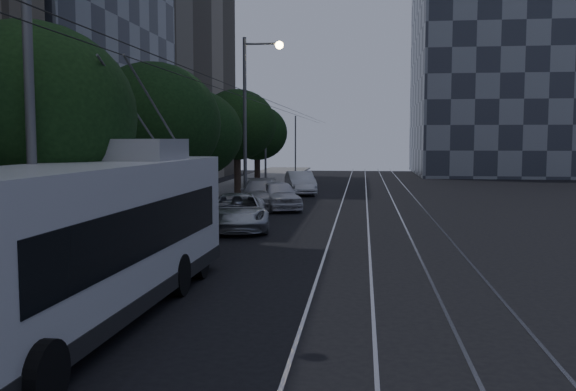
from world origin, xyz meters
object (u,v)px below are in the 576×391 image
(pickup_silver, at_px, (237,212))
(car_white_c, at_px, (300,183))
(car_white_a, at_px, (278,195))
(car_white_d, at_px, (302,182))
(streetlamp_far, at_px, (252,104))
(trolleybus, at_px, (83,240))
(car_white_b, at_px, (260,194))
(streetlamp_near, at_px, (47,23))

(pickup_silver, distance_m, car_white_c, 16.87)
(car_white_a, distance_m, car_white_d, 12.04)
(car_white_a, bearing_deg, streetlamp_far, 104.02)
(trolleybus, bearing_deg, car_white_d, 89.29)
(pickup_silver, height_order, car_white_d, pickup_silver)
(car_white_b, height_order, car_white_c, car_white_c)
(trolleybus, distance_m, car_white_d, 33.26)
(car_white_a, relative_size, car_white_c, 0.97)
(car_white_c, relative_size, streetlamp_far, 0.50)
(car_white_b, bearing_deg, car_white_c, 71.79)
(streetlamp_near, bearing_deg, car_white_a, 85.05)
(car_white_a, relative_size, streetlamp_near, 0.45)
(car_white_c, height_order, streetlamp_near, streetlamp_near)
(pickup_silver, height_order, car_white_a, car_white_a)
(car_white_c, relative_size, car_white_d, 1.25)
(streetlamp_far, bearing_deg, car_white_a, -55.36)
(streetlamp_near, height_order, streetlamp_far, streetlamp_near)
(car_white_a, relative_size, streetlamp_far, 0.48)
(trolleybus, bearing_deg, streetlamp_near, 169.43)
(car_white_b, bearing_deg, trolleybus, -100.07)
(car_white_a, bearing_deg, car_white_d, 68.82)
(car_white_a, xyz_separation_m, streetlamp_near, (-1.82, -21.04, 5.26))
(car_white_c, xyz_separation_m, car_white_d, (-0.15, 2.73, -0.13))
(trolleybus, bearing_deg, car_white_a, 88.38)
(pickup_silver, relative_size, car_white_d, 1.43)
(car_white_c, bearing_deg, streetlamp_near, -107.44)
(car_white_c, distance_m, streetlamp_far, 8.54)
(car_white_a, bearing_deg, car_white_c, 67.76)
(trolleybus, height_order, pickup_silver, trolleybus)
(streetlamp_far, bearing_deg, trolleybus, -88.33)
(car_white_c, bearing_deg, car_white_b, -111.94)
(pickup_silver, xyz_separation_m, car_white_a, (0.70, 7.54, 0.03))
(car_white_a, xyz_separation_m, streetlamp_far, (-1.83, 2.65, 4.92))
(car_white_d, xyz_separation_m, streetlamp_near, (-1.94, -33.07, 5.40))
(trolleybus, bearing_deg, pickup_silver, 89.61)
(car_white_c, distance_m, car_white_d, 2.73)
(pickup_silver, relative_size, streetlamp_near, 0.53)
(trolleybus, height_order, streetlamp_far, streetlamp_far)
(pickup_silver, height_order, streetlamp_far, streetlamp_far)
(car_white_c, bearing_deg, streetlamp_far, -120.98)
(car_white_c, distance_m, streetlamp_near, 30.87)
(car_white_a, height_order, car_white_b, car_white_a)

